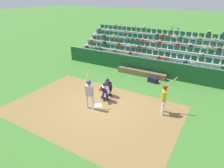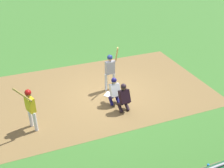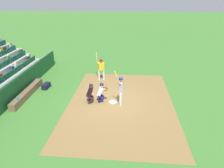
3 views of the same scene
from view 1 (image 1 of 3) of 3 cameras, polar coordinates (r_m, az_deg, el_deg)
ground_plane at (r=11.87m, az=-4.21°, el=-6.34°), size 160.00×160.00×0.00m
infield_dirt_patch at (r=11.52m, az=-5.59°, el=-7.44°), size 9.87×6.60×0.01m
home_plate_marker at (r=11.86m, az=-4.21°, el=-6.27°), size 0.62×0.62×0.02m
batter_at_plate at (r=11.10m, az=-6.65°, el=-2.12°), size 0.58×0.52×2.27m
catcher_crouching at (r=12.03m, az=-2.11°, el=-1.91°), size 0.47×0.72×1.29m
home_plate_umpire at (r=12.60m, az=-1.19°, el=-0.66°), size 0.49×0.49×1.30m
dugout_wall at (r=16.65m, az=7.76°, el=5.54°), size 14.45×0.24×1.41m
dugout_bench at (r=16.17m, az=8.54°, el=3.15°), size 4.09×0.40×0.44m
water_bottle_on_bench at (r=16.50m, az=4.04°, el=5.07°), size 0.07×0.07×0.23m
equipment_duffel_bag at (r=15.12m, az=11.89°, el=1.14°), size 0.79×0.45×0.37m
on_deck_batter at (r=11.00m, az=15.06°, el=-3.44°), size 0.68×0.73×2.17m
bleacher_stand at (r=20.30m, az=12.31°, el=9.52°), size 15.05×4.32×3.15m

